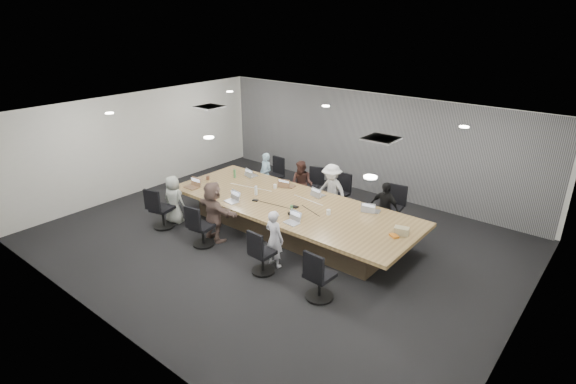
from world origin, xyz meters
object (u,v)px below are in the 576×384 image
Objects in this scene: chair_5 at (203,230)px; person_6 at (274,239)px; laptop_1 at (289,186)px; bottle_clear at (256,190)px; chair_3 at (391,211)px; chair_0 at (274,179)px; person_0 at (266,175)px; stapler at (290,214)px; laptop_6 at (292,223)px; conference_table at (291,217)px; person_1 at (302,184)px; bottle_green_left at (235,174)px; snack_packet at (394,236)px; laptop_0 at (252,175)px; person_4 at (174,200)px; person_5 at (214,211)px; chair_1 at (310,190)px; bottle_green_right at (292,210)px; laptop_3 at (373,211)px; chair_6 at (263,256)px; person_2 at (331,191)px; canvas_bag at (401,231)px; person_3 at (384,208)px; laptop_4 at (191,187)px; chair_7 at (320,279)px; laptop_5 at (231,202)px; chair_4 at (163,212)px; chair_2 at (339,197)px; laptop_2 at (318,195)px; mug_brown at (208,178)px.

chair_5 is 1.82m from person_6.
laptop_1 is 0.97m from bottle_clear.
chair_0 is at bearing -7.49° from chair_3.
stapler is (2.37, -1.87, 0.15)m from person_0.
stapler is at bearing 140.67° from laptop_6.
laptop_1 is at bearing 137.52° from laptop_6.
person_1 is (-0.71, 1.35, 0.23)m from conference_table.
snack_packet is (4.81, -0.41, -0.09)m from bottle_green_left.
person_4 reaches higher than laptop_0.
laptop_1 is at bearing 153.20° from stapler.
person_5 is at bearing 3.34° from person_6.
chair_1 is 2.50m from bottle_green_right.
person_0 is 3.69m from laptop_3.
person_2 reaches higher than chair_6.
canvas_bag is (3.36, -0.63, 0.07)m from laptop_1.
chair_0 is 3.38× the size of bottle_green_left.
laptop_0 is 3.69m from person_3.
person_3 is 0.56m from laptop_3.
bottle_green_right is (2.62, -0.88, -0.00)m from bottle_green_left.
laptop_4 is at bearing -101.50° from person_4.
chair_7 is at bearing -108.41° from canvas_bag.
person_2 is (0.92, 0.00, 0.06)m from person_1.
person_4 reaches higher than bottle_green_left.
bottle_clear reaches higher than conference_table.
laptop_1 is 1.07m from person_2.
chair_3 is 2.45× the size of laptop_4.
laptop_4 is at bearing 79.94° from chair_0.
laptop_5 is 1.75× the size of snack_packet.
chair_4 is at bearing -157.57° from bottle_green_right.
chair_0 is 4.30m from chair_6.
chair_7 reaches higher than chair_2.
person_3 is (0.00, -0.35, 0.20)m from chair_3.
person_3 is (1.46, 0.55, -0.12)m from laptop_2.
person_5 is 1.72m from stapler.
snack_packet is (4.57, -1.36, 0.15)m from person_0.
laptop_5 is at bearing 129.93° from laptop_0.
laptop_2 is (0.92, -0.55, 0.12)m from person_1.
mug_brown is (-1.94, -1.51, 0.17)m from person_1.
chair_1 is 2.70× the size of canvas_bag.
person_6 is at bearing -142.58° from canvas_bag.
person_0 is (0.56, 3.05, 0.21)m from chair_4.
person_5 is (0.87, -2.70, 0.09)m from person_0.
laptop_3 is at bearing 19.38° from bottle_clear.
bottle_green_left is (-0.24, -0.95, 0.24)m from person_0.
chair_7 is 3.72m from laptop_1.
stapler is at bearing -68.72° from person_6.
stapler is (-0.01, -0.04, -0.09)m from bottle_green_right.
person_1 reaches higher than chair_1.
laptop_0 is at bearing 59.26° from bottle_green_left.
canvas_bag is at bearing 45.31° from chair_6.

